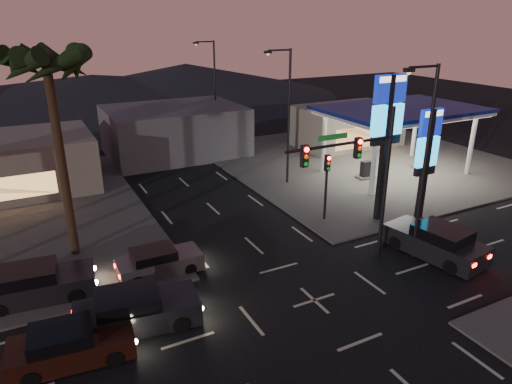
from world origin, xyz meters
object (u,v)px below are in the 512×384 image
pylon_sign_tall (387,120)px  gas_station (401,112)px  car_lane_a_front (136,311)px  car_lane_b_front (158,262)px  pylon_sign_short (428,148)px  traffic_signal_mast (361,167)px  suv_station (436,242)px  car_lane_b_mid (35,285)px  car_lane_a_mid (70,345)px

pylon_sign_tall → gas_station: bearing=40.9°
car_lane_a_front → car_lane_b_front: 4.22m
pylon_sign_tall → car_lane_a_front: 17.42m
pylon_sign_short → traffic_signal_mast: 7.69m
pylon_sign_short → car_lane_b_front: pylon_sign_short is taller
pylon_sign_tall → pylon_sign_short: (2.50, -1.00, -1.74)m
gas_station → suv_station: gas_station is taller
car_lane_b_mid → suv_station: (19.15, -5.37, 0.05)m
gas_station → car_lane_a_mid: size_ratio=2.63×
gas_station → car_lane_a_mid: gas_station is taller
traffic_signal_mast → car_lane_b_mid: (-14.84, 3.88, -4.47)m
suv_station → car_lane_a_front: bearing=175.1°
gas_station → suv_station: size_ratio=2.21×
car_lane_a_mid → car_lane_b_front: bearing=44.7°
car_lane_a_mid → car_lane_b_mid: bearing=100.1°
pylon_sign_tall → car_lane_b_mid: pylon_sign_tall is taller
car_lane_a_front → car_lane_a_mid: car_lane_a_front is taller
gas_station → car_lane_b_front: bearing=-163.3°
traffic_signal_mast → suv_station: 6.34m
car_lane_a_mid → suv_station: size_ratio=0.84×
car_lane_a_front → suv_station: size_ratio=0.96×
traffic_signal_mast → car_lane_a_front: size_ratio=1.52×
traffic_signal_mast → gas_station: bearing=39.3°
gas_station → car_lane_b_front: (-21.56, -6.47, -4.44)m
traffic_signal_mast → pylon_sign_tall: bearing=36.5°
traffic_signal_mast → car_lane_a_mid: (-13.97, -1.06, -4.54)m
car_lane_a_mid → car_lane_b_mid: size_ratio=0.90×
traffic_signal_mast → suv_station: size_ratio=1.45×
gas_station → suv_station: bearing=-124.6°
car_lane_b_mid → pylon_sign_short: bearing=-3.5°
pylon_sign_short → traffic_signal_mast: size_ratio=0.88×
pylon_sign_tall → suv_station: bearing=-95.0°
gas_station → car_lane_a_front: size_ratio=2.31×
gas_station → car_lane_a_mid: bearing=-157.1°
traffic_signal_mast → car_lane_b_mid: bearing=165.4°
pylon_sign_short → car_lane_b_mid: (-22.09, 1.37, -3.90)m
pylon_sign_short → car_lane_a_mid: 21.87m
pylon_sign_tall → suv_station: 7.51m
pylon_sign_short → suv_station: 6.28m
pylon_sign_short → car_lane_a_mid: (-21.21, -3.57, -3.97)m
gas_station → car_lane_b_mid: bearing=-167.2°
pylon_sign_short → car_lane_a_mid: pylon_sign_short is taller
gas_station → car_lane_b_mid: (-27.09, -6.13, -4.32)m
car_lane_a_mid → suv_station: suv_station is taller
gas_station → pylon_sign_short: 9.02m
traffic_signal_mast → car_lane_b_front: traffic_signal_mast is taller
car_lane_a_mid → suv_station: bearing=-1.4°
car_lane_b_mid → traffic_signal_mast: bearing=-14.6°
car_lane_a_mid → pylon_sign_tall: bearing=13.7°
pylon_sign_tall → pylon_sign_short: 3.20m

